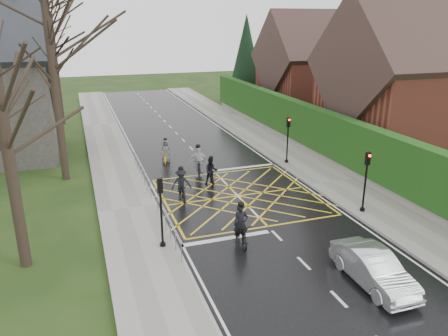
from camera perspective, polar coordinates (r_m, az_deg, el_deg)
ground at (r=24.23m, az=1.81°, el=-3.67°), size 120.00×120.00×0.00m
road at (r=24.23m, az=1.81°, el=-3.66°), size 9.00×80.00×0.01m
sidewalk_right at (r=26.79m, az=13.91°, el=-1.83°), size 3.00×80.00×0.15m
sidewalk_left at (r=22.93m, az=-12.42°, el=-5.27°), size 3.00×80.00×0.15m
stone_wall at (r=32.44m, az=10.93°, el=2.49°), size 0.50×38.00×0.70m
hedge at (r=32.00m, az=11.13°, el=5.49°), size 0.90×38.00×2.80m
house_near at (r=34.05m, az=23.56°, el=9.60°), size 11.80×9.80×11.30m
house_far at (r=45.36m, az=11.55°, el=12.19°), size 9.80×8.80×10.30m
conifer at (r=50.72m, az=2.90°, el=13.90°), size 4.60×4.60×10.00m
tree_front at (r=17.34m, az=-27.24°, el=7.52°), size 7.56×7.56×9.36m
tree_near at (r=26.99m, az=-21.80°, el=14.65°), size 9.24×9.24×11.44m
tree_mid at (r=35.00m, az=-23.21°, el=16.31°), size 10.08×10.08×12.48m
tree_far at (r=43.00m, az=-21.40°, el=14.77°), size 8.40×8.40×10.40m
railing_south at (r=19.66m, az=-7.35°, el=-6.89°), size 0.05×5.04×1.03m
railing_north at (r=26.54m, az=-10.71°, el=-0.17°), size 0.05×6.04×1.03m
traffic_light_ne at (r=29.33m, az=8.30°, el=3.57°), size 0.24×0.31×3.21m
traffic_light_se at (r=22.55m, az=17.97°, el=-1.84°), size 0.24×0.31×3.21m
traffic_light_sw at (r=18.33m, az=-8.20°, el=-5.87°), size 0.24×0.31×3.21m
cyclist_rear at (r=19.06m, az=2.28°, el=-8.09°), size 0.98×2.08×1.95m
cyclist_back at (r=25.71m, az=-1.63°, el=-0.75°), size 0.88×1.82×1.76m
cyclist_mid at (r=23.72m, az=-5.55°, el=-2.49°), size 1.14×1.95×1.86m
cyclist_front at (r=26.99m, az=-3.34°, el=0.42°), size 1.21×2.17×2.09m
cyclist_lead at (r=30.08m, az=-7.58°, el=1.86°), size 1.09×1.85×1.70m
car at (r=17.22m, az=18.94°, el=-12.30°), size 1.40×3.92×1.29m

